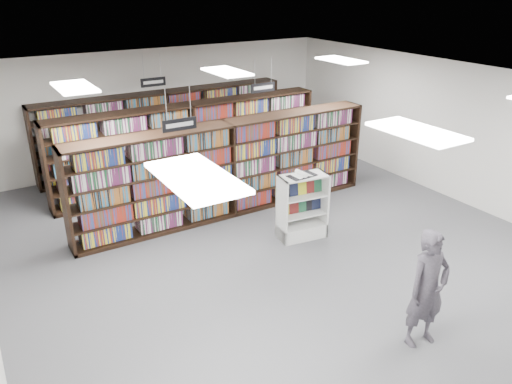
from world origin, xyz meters
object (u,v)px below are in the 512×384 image
open_book (302,174)px  shopper (428,289)px  endcap_display (301,215)px  bookshelf_row_near (229,169)px

open_book → shopper: 3.55m
endcap_display → open_book: size_ratio=2.34×
bookshelf_row_near → shopper: bookshelf_row_near is taller
bookshelf_row_near → open_book: size_ratio=12.08×
open_book → shopper: bearing=-99.4°
open_book → shopper: (-0.35, -3.50, -0.49)m
bookshelf_row_near → open_book: (0.65, -1.80, 0.34)m
endcap_display → bookshelf_row_near: bearing=119.6°
endcap_display → open_book: (-0.06, -0.04, 0.92)m
open_book → endcap_display: bearing=31.9°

